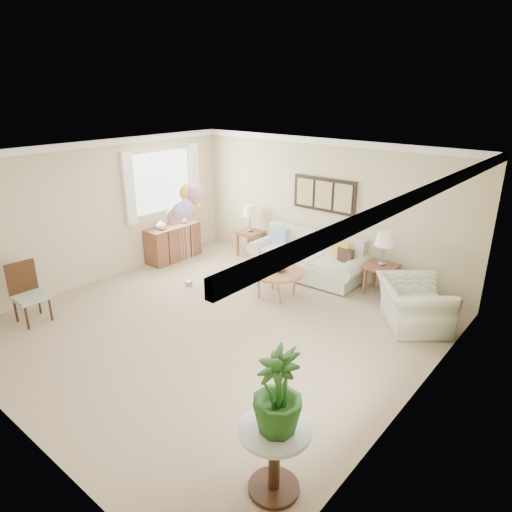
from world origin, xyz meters
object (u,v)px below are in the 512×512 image
(armchair, at_px, (413,305))
(balloon_cluster, at_px, (186,205))
(sofa, at_px, (308,259))
(accent_chair, at_px, (28,291))
(coffee_table, at_px, (277,273))

(armchair, xyz_separation_m, balloon_cluster, (-3.77, -1.16, 1.18))
(sofa, bearing_deg, accent_chair, -118.54)
(armchair, bearing_deg, sofa, 35.78)
(coffee_table, height_order, balloon_cluster, balloon_cluster)
(sofa, relative_size, balloon_cluster, 1.24)
(coffee_table, distance_m, balloon_cluster, 1.99)
(sofa, distance_m, balloon_cluster, 2.59)
(armchair, relative_size, balloon_cluster, 0.58)
(armchair, distance_m, balloon_cluster, 4.12)
(balloon_cluster, bearing_deg, sofa, 51.63)
(coffee_table, relative_size, accent_chair, 1.00)
(sofa, xyz_separation_m, armchair, (2.35, -0.64, 0.02))
(armchair, bearing_deg, coffee_table, 63.40)
(coffee_table, xyz_separation_m, balloon_cluster, (-1.52, -0.66, 1.10))
(accent_chair, bearing_deg, coffee_table, 52.43)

